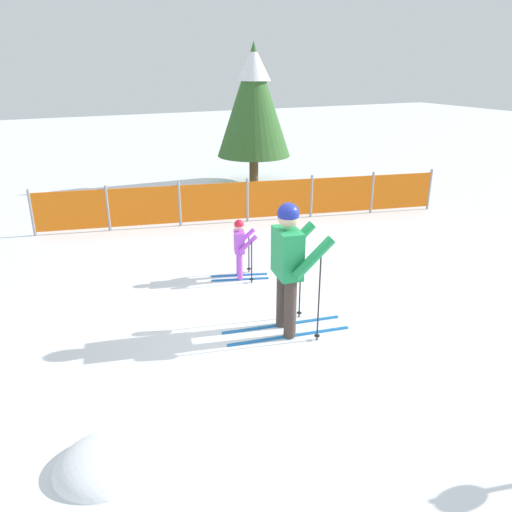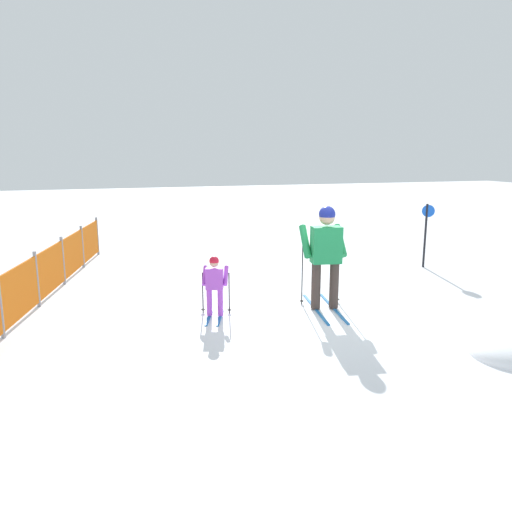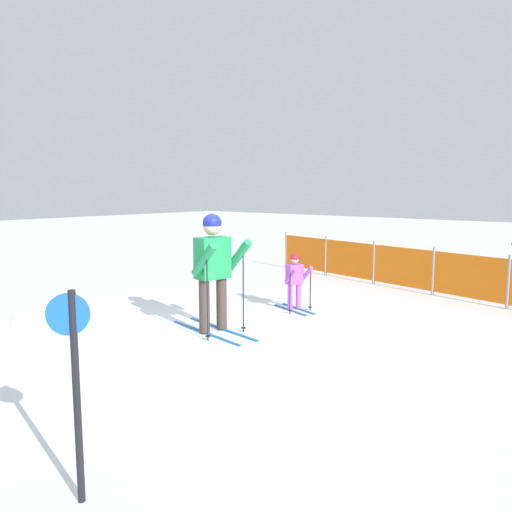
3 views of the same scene
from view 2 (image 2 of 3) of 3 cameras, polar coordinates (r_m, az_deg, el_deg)
The scene contains 6 objects.
ground_plane at distance 8.59m, azimuth 8.07°, elevation -6.14°, with size 60.00×60.00×0.00m, color white.
skier_adult at distance 8.41m, azimuth 7.97°, elevation 0.89°, with size 1.70×0.81×1.76m.
skier_child at distance 8.06m, azimuth -4.75°, elevation -2.96°, with size 0.96×0.56×1.01m.
safety_fence at distance 9.35m, azimuth -23.77°, elevation -2.45°, with size 8.79×2.01×0.97m.
trail_marker at distance 12.05m, azimuth 18.87°, elevation 2.99°, with size 0.20×0.22×1.47m.
snow_mound at distance 7.43m, azimuth 26.46°, elevation -10.25°, with size 1.00×0.85×0.40m, color white.
Camera 2 is at (-7.37, 3.52, 2.64)m, focal length 35.00 mm.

